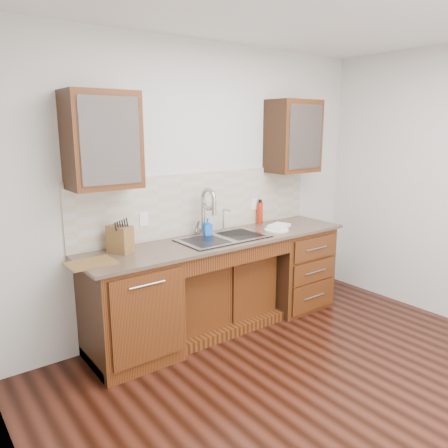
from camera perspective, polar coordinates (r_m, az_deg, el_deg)
ground at (r=3.54m, az=14.83°, el=-21.88°), size 4.00×3.50×0.10m
wall_back at (r=4.29m, az=-3.22°, el=4.85°), size 4.00×0.10×2.70m
wall_left at (r=1.86m, az=-25.59°, el=-6.93°), size 0.10×3.50×2.70m
base_cabinet_left at (r=3.79m, az=-12.17°, el=-10.87°), size 0.70×0.62×0.88m
base_cabinet_center at (r=4.33m, az=-1.05°, el=-8.76°), size 1.20×0.44×0.70m
base_cabinet_right at (r=4.83m, az=8.81°, el=-5.50°), size 0.70×0.62×0.88m
countertop at (r=4.08m, az=-0.21°, el=-2.06°), size 2.70×0.65×0.03m
backsplash at (r=4.27m, az=-2.74°, el=2.83°), size 2.70×0.02×0.59m
sink at (r=4.09m, az=-0.08°, el=-3.05°), size 0.84×0.46×0.19m
faucet at (r=4.16m, az=-2.76°, el=1.26°), size 0.04×0.04×0.40m
filter_tap at (r=4.33m, az=-0.08°, el=0.64°), size 0.02×0.02×0.24m
upper_cabinet_left at (r=3.57m, az=-15.66°, el=10.47°), size 0.55×0.34×0.75m
upper_cabinet_right at (r=4.76m, az=9.01°, el=11.23°), size 0.55×0.34×0.75m
outlet_left at (r=3.95m, az=-10.44°, el=0.58°), size 0.08×0.01×0.12m
outlet_right at (r=4.66m, az=3.99°, el=2.60°), size 0.08×0.01×0.12m
soap_bottle at (r=4.15m, az=-2.18°, el=-0.41°), size 0.09×0.09×0.17m
water_bottle at (r=4.68m, az=4.71°, el=1.44°), size 0.06×0.06×0.23m
plate at (r=4.40m, az=6.88°, el=-0.76°), size 0.32×0.32×0.01m
dish_towel at (r=4.46m, az=7.18°, el=-0.27°), size 0.26×0.22×0.03m
knife_block at (r=3.70m, az=-13.41°, el=-1.94°), size 0.19×0.23×0.22m
cutting_board at (r=3.47m, az=-17.00°, el=-4.92°), size 0.36×0.26×0.02m
cup_left_a at (r=3.52m, az=-17.70°, el=9.56°), size 0.16×0.16×0.11m
cup_left_b at (r=3.63m, az=-13.34°, el=9.83°), size 0.11×0.11×0.10m
cup_right_a at (r=4.65m, az=7.61°, el=10.58°), size 0.14×0.14×0.09m
cup_right_b at (r=4.83m, az=9.76°, el=10.58°), size 0.11×0.11×0.09m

